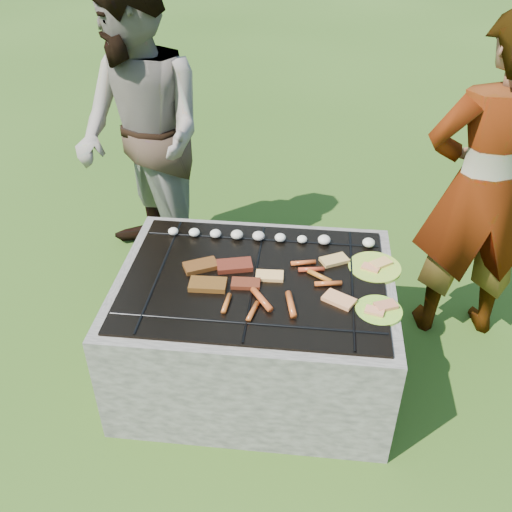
# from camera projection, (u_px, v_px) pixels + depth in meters

# --- Properties ---
(lawn) EXTENTS (60.00, 60.00, 0.00)m
(lawn) POSITION_uv_depth(u_px,v_px,m) (255.00, 370.00, 3.01)
(lawn) COLOR #254411
(lawn) RESTS_ON ground
(fire_pit) EXTENTS (1.30, 1.00, 0.62)m
(fire_pit) POSITION_uv_depth(u_px,v_px,m) (255.00, 330.00, 2.84)
(fire_pit) COLOR gray
(fire_pit) RESTS_ON ground
(mushrooms) EXTENTS (1.06, 0.06, 0.04)m
(mushrooms) POSITION_uv_depth(u_px,v_px,m) (267.00, 237.00, 2.90)
(mushrooms) COLOR white
(mushrooms) RESTS_ON fire_pit
(pork_slabs) EXTENTS (0.39, 0.28, 0.02)m
(pork_slabs) POSITION_uv_depth(u_px,v_px,m) (220.00, 274.00, 2.66)
(pork_slabs) COLOR #94501A
(pork_slabs) RESTS_ON fire_pit
(sausages) EXTENTS (0.52, 0.47, 0.03)m
(sausages) POSITION_uv_depth(u_px,v_px,m) (286.00, 291.00, 2.55)
(sausages) COLOR #EE5A27
(sausages) RESTS_ON fire_pit
(bread_on_grate) EXTENTS (0.47, 0.43, 0.02)m
(bread_on_grate) POSITION_uv_depth(u_px,v_px,m) (316.00, 279.00, 2.63)
(bread_on_grate) COLOR #F7CB7E
(bread_on_grate) RESTS_ON fire_pit
(plate_far) EXTENTS (0.29, 0.29, 0.03)m
(plate_far) POSITION_uv_depth(u_px,v_px,m) (375.00, 267.00, 2.72)
(plate_far) COLOR yellow
(plate_far) RESTS_ON fire_pit
(plate_near) EXTENTS (0.24, 0.24, 0.03)m
(plate_near) POSITION_uv_depth(u_px,v_px,m) (379.00, 310.00, 2.47)
(plate_near) COLOR #E2FF3C
(plate_near) RESTS_ON fire_pit
(cook) EXTENTS (0.68, 0.49, 1.75)m
(cook) POSITION_uv_depth(u_px,v_px,m) (483.00, 190.00, 2.81)
(cook) COLOR #A09685
(cook) RESTS_ON ground
(bystander) EXTENTS (1.10, 1.11, 1.81)m
(bystander) POSITION_uv_depth(u_px,v_px,m) (141.00, 137.00, 3.25)
(bystander) COLOR gray
(bystander) RESTS_ON ground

